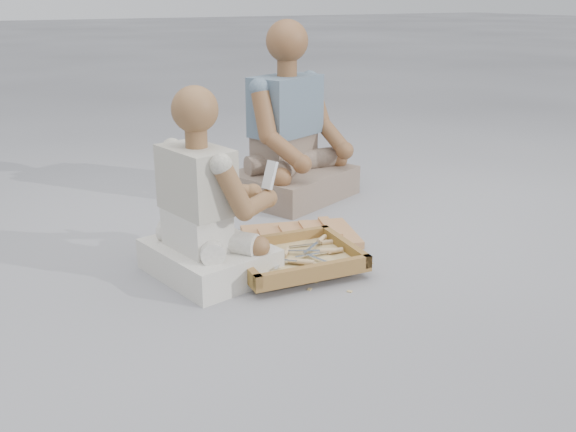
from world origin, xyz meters
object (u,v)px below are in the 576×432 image
carved_panel (300,237)px  companion (291,141)px  craftsman (206,213)px  tool_tray (295,258)px

carved_panel → companion: bearing=64.6°
carved_panel → craftsman: size_ratio=0.67×
carved_panel → companion: size_ratio=0.53×
carved_panel → craftsman: (-0.53, -0.15, 0.25)m
companion → craftsman: bearing=21.1°
carved_panel → companion: (0.30, 0.63, 0.31)m
tool_tray → craftsman: (-0.33, 0.15, 0.21)m
carved_panel → tool_tray: size_ratio=0.97×
craftsman → companion: companion is taller
tool_tray → companion: size_ratio=0.55×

